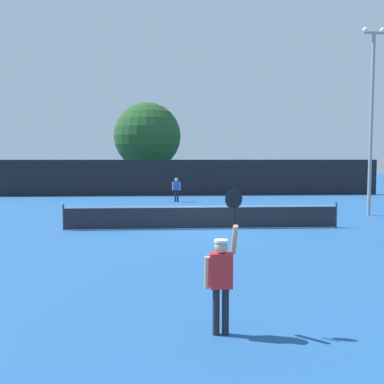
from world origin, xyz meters
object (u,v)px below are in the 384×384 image
(large_tree, at_px, (147,136))
(parked_car_near, at_px, (93,181))
(player_serving, at_px, (222,272))
(light_pole, at_px, (372,111))
(player_receiving, at_px, (176,187))
(tennis_ball, at_px, (213,219))

(large_tree, height_order, parked_car_near, large_tree)
(player_serving, xyz_separation_m, light_pole, (9.61, 15.07, 4.25))
(player_receiving, height_order, parked_car_near, parked_car_near)
(tennis_ball, bearing_deg, player_receiving, 99.89)
(player_serving, distance_m, light_pole, 18.37)
(player_serving, bearing_deg, light_pole, 57.47)
(player_receiving, relative_size, large_tree, 0.20)
(player_receiving, bearing_deg, player_serving, 90.30)
(player_serving, relative_size, large_tree, 0.31)
(player_serving, xyz_separation_m, parked_car_near, (-7.71, 35.67, -0.31))
(player_receiving, bearing_deg, large_tree, -78.01)
(light_pole, xyz_separation_m, parked_car_near, (-17.32, 20.60, -4.56))
(light_pole, bearing_deg, player_serving, -122.53)
(large_tree, bearing_deg, parked_car_near, 160.44)
(player_receiving, distance_m, large_tree, 11.87)
(large_tree, distance_m, parked_car_near, 6.95)
(tennis_ball, relative_size, large_tree, 0.01)
(tennis_ball, bearing_deg, light_pole, 7.21)
(player_serving, relative_size, light_pole, 0.26)
(player_receiving, xyz_separation_m, large_tree, (-2.33, 10.96, 3.94))
(player_receiving, distance_m, light_pole, 13.19)
(player_serving, height_order, light_pole, light_pole)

